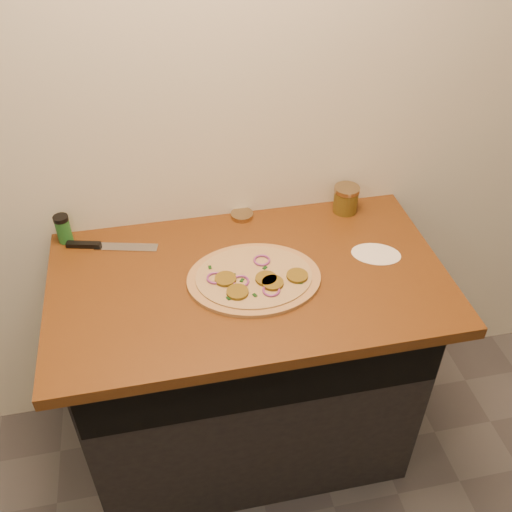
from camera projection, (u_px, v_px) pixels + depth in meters
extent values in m
cube|color=silver|center=(226.00, 89.00, 1.69)|extent=(4.00, 0.02, 2.70)
cube|color=black|center=(248.00, 367.00, 2.05)|extent=(1.10, 0.60, 0.86)
cube|color=brown|center=(248.00, 280.00, 1.74)|extent=(1.20, 0.70, 0.04)
cylinder|color=tan|center=(254.00, 278.00, 1.71)|extent=(0.43, 0.43, 0.01)
cylinder|color=beige|center=(254.00, 276.00, 1.70)|extent=(0.37, 0.37, 0.01)
cylinder|color=brown|center=(297.00, 276.00, 1.69)|extent=(0.06, 0.06, 0.01)
cylinder|color=brown|center=(237.00, 292.00, 1.64)|extent=(0.06, 0.06, 0.01)
cylinder|color=brown|center=(273.00, 283.00, 1.67)|extent=(0.06, 0.06, 0.01)
cylinder|color=brown|center=(266.00, 279.00, 1.68)|extent=(0.06, 0.06, 0.01)
cylinder|color=brown|center=(225.00, 279.00, 1.68)|extent=(0.06, 0.06, 0.01)
torus|color=#7F2F7B|center=(215.00, 278.00, 1.69)|extent=(0.05, 0.05, 0.01)
torus|color=#7F2F7B|center=(241.00, 281.00, 1.68)|extent=(0.05, 0.05, 0.01)
torus|color=#7F2F7B|center=(262.00, 260.00, 1.75)|extent=(0.05, 0.05, 0.01)
torus|color=#7F2F7B|center=(271.00, 290.00, 1.64)|extent=(0.05, 0.05, 0.01)
cube|color=black|center=(300.00, 283.00, 1.67)|extent=(0.02, 0.01, 0.00)
cube|color=black|center=(231.00, 285.00, 1.66)|extent=(0.02, 0.02, 0.00)
cube|color=black|center=(255.00, 295.00, 1.63)|extent=(0.01, 0.02, 0.00)
cube|color=black|center=(229.00, 298.00, 1.62)|extent=(0.01, 0.02, 0.00)
cube|color=black|center=(265.00, 268.00, 1.72)|extent=(0.02, 0.02, 0.00)
cube|color=black|center=(242.00, 280.00, 1.68)|extent=(0.02, 0.02, 0.00)
cube|color=black|center=(233.00, 274.00, 1.70)|extent=(0.02, 0.01, 0.00)
cube|color=black|center=(210.00, 267.00, 1.73)|extent=(0.01, 0.01, 0.00)
cube|color=#B7BAC1|center=(126.00, 247.00, 1.83)|extent=(0.20, 0.09, 0.00)
cube|color=black|center=(84.00, 245.00, 1.83)|extent=(0.11, 0.05, 0.02)
cylinder|color=#9C825A|center=(242.00, 215.00, 1.96)|extent=(0.08, 0.08, 0.02)
cylinder|color=maroon|center=(346.00, 201.00, 1.97)|extent=(0.08, 0.08, 0.08)
cylinder|color=#9C825A|center=(347.00, 189.00, 1.93)|extent=(0.09, 0.09, 0.01)
cylinder|color=#206527|center=(64.00, 231.00, 1.83)|extent=(0.05, 0.05, 0.08)
cylinder|color=black|center=(61.00, 218.00, 1.80)|extent=(0.05, 0.05, 0.01)
cylinder|color=white|center=(376.00, 254.00, 1.80)|extent=(0.20, 0.20, 0.00)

